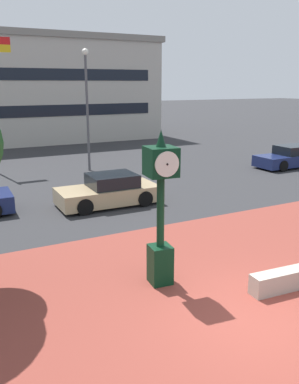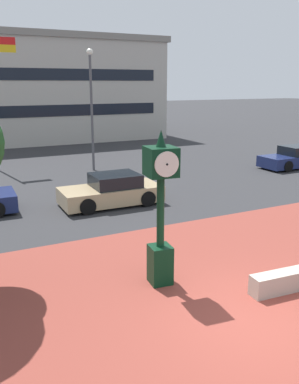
# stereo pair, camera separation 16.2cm
# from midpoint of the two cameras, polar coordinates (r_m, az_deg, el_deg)

# --- Properties ---
(ground_plane) EXTENTS (200.00, 200.00, 0.00)m
(ground_plane) POSITION_cam_midpoint_polar(r_m,az_deg,el_deg) (9.37, 14.85, -16.94)
(ground_plane) COLOR #2D2D30
(plaza_brick_paving) EXTENTS (44.00, 10.11, 0.01)m
(plaza_brick_paving) POSITION_cam_midpoint_polar(r_m,az_deg,el_deg) (10.06, 10.80, -14.29)
(plaza_brick_paving) COLOR brown
(plaza_brick_paving) RESTS_ON ground
(street_clock) EXTENTS (0.76, 0.81, 3.85)m
(street_clock) POSITION_cam_midpoint_polar(r_m,az_deg,el_deg) (9.82, 2.02, -2.07)
(street_clock) COLOR black
(street_clock) RESTS_ON ground
(car_street_mid) EXTENTS (4.13, 2.00, 1.28)m
(car_street_mid) POSITION_cam_midpoint_polar(r_m,az_deg,el_deg) (16.90, -5.00, 0.13)
(car_street_mid) COLOR tan
(car_street_mid) RESTS_ON ground
(car_street_distant) EXTENTS (4.51, 1.84, 1.28)m
(car_street_distant) POSITION_cam_midpoint_polar(r_m,az_deg,el_deg) (25.99, 19.93, 4.51)
(car_street_distant) COLOR navy
(car_street_distant) RESTS_ON ground
(street_lamp_post) EXTENTS (0.36, 0.36, 6.68)m
(street_lamp_post) POSITION_cam_midpoint_polar(r_m,az_deg,el_deg) (23.42, -7.92, 12.86)
(street_lamp_post) COLOR #4C4C51
(street_lamp_post) RESTS_ON ground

